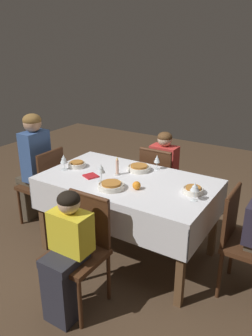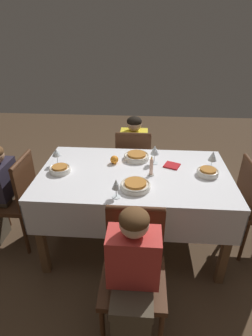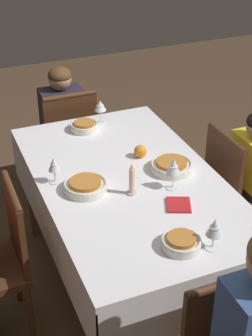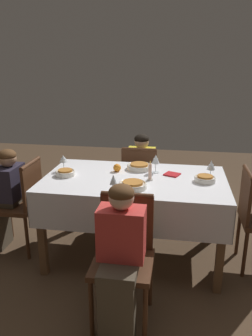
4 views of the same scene
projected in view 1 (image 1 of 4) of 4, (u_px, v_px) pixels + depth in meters
The scene contains 20 objects.
ground_plane at pixel (127, 251), 3.27m from camera, with size 8.00×8.00×0.00m, color #4C3826.
dining_table at pixel (127, 189), 3.02m from camera, with size 1.58×0.92×0.78m.
chair_west at pixel (45, 183), 3.60m from camera, with size 0.41×0.40×0.89m.
chair_north at pixel (159, 179), 3.68m from camera, with size 0.40×0.41×0.89m.
chair_south at pixel (81, 245), 2.49m from camera, with size 0.40×0.41×0.89m.
chair_east at pixel (243, 238), 2.58m from camera, with size 0.41×0.40×0.89m.
person_adult_denim at pixel (33, 163), 3.60m from camera, with size 0.34×0.30×1.26m.
person_child_red at pixel (166, 170), 3.79m from camera, with size 0.30×0.33×1.03m.
person_child_yellow at pixel (66, 252), 2.34m from camera, with size 0.30×0.33×0.99m.
bowl_west at pixel (77, 164), 3.27m from camera, with size 0.18×0.18×0.06m.
wine_glass_west at pixel (64, 159), 3.17m from camera, with size 0.07×0.07×0.15m.
bowl_north at pixel (139, 168), 3.18m from camera, with size 0.23×0.23×0.06m.
wine_glass_north at pixel (157, 159), 3.18m from camera, with size 0.06×0.06×0.15m.
bowl_south at pixel (111, 185), 2.79m from camera, with size 0.23×0.23×0.06m.
wine_glass_south at pixel (101, 169), 2.89m from camera, with size 0.07×0.07×0.17m.
bowl_east at pixel (193, 190), 2.70m from camera, with size 0.17×0.17×0.06m.
wine_glass_east at pixel (195, 187), 2.54m from camera, with size 0.08×0.08×0.15m.
candle_centerpiece at pixel (117, 168), 3.06m from camera, with size 0.05×0.05×0.17m.
orange_fruit at pixel (137, 185), 2.77m from camera, with size 0.07×0.07×0.07m, color orange.
napkin_red_folded at pixel (91, 176), 3.04m from camera, with size 0.16×0.16×0.01m.
Camera 1 is at (1.45, -2.34, 1.95)m, focal length 35.00 mm.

